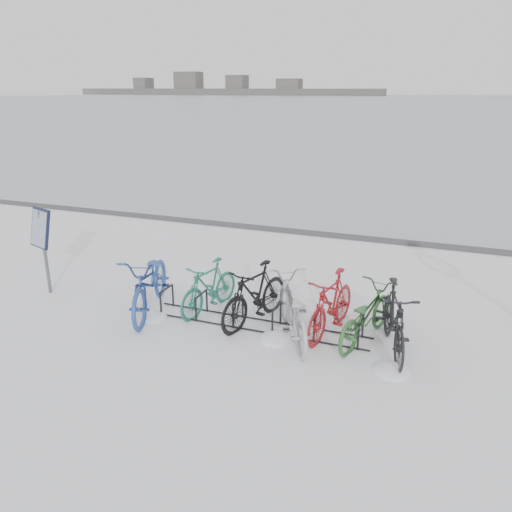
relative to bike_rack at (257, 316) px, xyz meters
name	(u,v)px	position (x,y,z in m)	size (l,w,h in m)	color
ground	(257,326)	(0.00, 0.00, -0.18)	(900.00, 900.00, 0.00)	white
ice_sheet	(444,102)	(0.00, 155.00, -0.17)	(400.00, 298.00, 0.02)	#A3AFB8
quay_edge	(331,235)	(0.00, 5.90, -0.13)	(400.00, 0.25, 0.10)	#3F3F42
bike_rack	(257,316)	(0.00, 0.00, 0.00)	(4.00, 0.48, 0.46)	black
info_board	(41,233)	(-4.49, -0.11, 1.09)	(0.63, 0.40, 1.76)	#595B5E
shoreline	(217,90)	(-122.02, 260.00, 2.61)	(180.00, 12.00, 9.50)	#494949
bike_0	(151,280)	(-2.08, -0.07, 0.41)	(0.79, 2.26, 1.19)	#274690
bike_1	(209,285)	(-1.07, 0.32, 0.31)	(0.46, 1.64, 0.99)	#1C6C57
bike_2	(255,293)	(-0.10, 0.16, 0.37)	(0.52, 1.84, 1.10)	black
bike_3	(292,307)	(0.67, -0.14, 0.35)	(0.70, 2.01, 1.06)	#AAADB2
bike_4	(331,302)	(1.24, 0.25, 0.36)	(0.51, 1.81, 1.09)	maroon
bike_5	(366,313)	(1.83, 0.19, 0.30)	(0.63, 1.82, 0.95)	#2A5C2A
bike_6	(394,317)	(2.30, -0.01, 0.38)	(0.53, 1.88, 1.13)	black
snow_drifts	(284,338)	(0.59, -0.27, -0.18)	(4.78, 1.55, 0.20)	white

